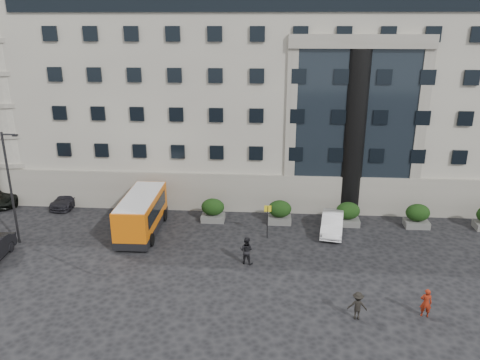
% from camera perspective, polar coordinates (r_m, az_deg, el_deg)
% --- Properties ---
extents(ground, '(120.00, 120.00, 0.00)m').
position_cam_1_polar(ground, '(30.25, -7.52, -10.82)').
color(ground, black).
rests_on(ground, ground).
extents(civic_building, '(44.00, 24.00, 18.00)m').
position_cam_1_polar(civic_building, '(48.07, 4.52, 11.70)').
color(civic_building, '#9C968A').
rests_on(civic_building, ground).
extents(entrance_column, '(1.80, 1.80, 13.00)m').
position_cam_1_polar(entrance_column, '(37.49, 13.70, 5.35)').
color(entrance_column, black).
rests_on(entrance_column, ground).
extents(apartment_far, '(13.00, 13.00, 22.00)m').
position_cam_1_polar(apartment_far, '(71.76, -23.75, 14.15)').
color(apartment_far, brown).
rests_on(apartment_far, ground).
extents(hedge_a, '(1.80, 1.26, 1.84)m').
position_cam_1_polar(hedge_a, '(37.59, -11.22, -3.36)').
color(hedge_a, '#60605D').
rests_on(hedge_a, ground).
extents(hedge_b, '(1.80, 1.26, 1.84)m').
position_cam_1_polar(hedge_b, '(36.58, -3.32, -3.65)').
color(hedge_b, '#60605D').
rests_on(hedge_b, ground).
extents(hedge_c, '(1.80, 1.26, 1.84)m').
position_cam_1_polar(hedge_c, '(36.29, 4.86, -3.87)').
color(hedge_c, '#60605D').
rests_on(hedge_c, ground).
extents(hedge_d, '(1.80, 1.26, 1.84)m').
position_cam_1_polar(hedge_d, '(36.75, 13.01, -4.02)').
color(hedge_d, '#60605D').
rests_on(hedge_d, ground).
extents(hedge_e, '(1.80, 1.26, 1.84)m').
position_cam_1_polar(hedge_e, '(37.92, 20.81, -4.08)').
color(hedge_e, '#60605D').
rests_on(hedge_e, ground).
extents(street_lamp, '(1.16, 0.18, 8.00)m').
position_cam_1_polar(street_lamp, '(35.33, -26.15, -0.49)').
color(street_lamp, '#262628').
rests_on(street_lamp, ground).
extents(bus_stop_sign, '(0.50, 0.08, 2.52)m').
position_cam_1_polar(bus_stop_sign, '(33.40, 3.39, -4.41)').
color(bus_stop_sign, '#262628').
rests_on(bus_stop_sign, ground).
extents(minibus, '(2.70, 6.89, 2.86)m').
position_cam_1_polar(minibus, '(35.10, -11.92, -3.89)').
color(minibus, '#D55E0A').
rests_on(minibus, ground).
extents(red_truck, '(3.15, 5.26, 2.65)m').
position_cam_1_polar(red_truck, '(49.85, -18.38, 2.07)').
color(red_truck, maroon).
rests_on(red_truck, ground).
extents(parked_car_c, '(2.05, 4.38, 1.24)m').
position_cam_1_polar(parked_car_c, '(42.38, -20.17, -2.07)').
color(parked_car_c, black).
rests_on(parked_car_c, ground).
extents(parked_car_d, '(3.02, 5.73, 1.54)m').
position_cam_1_polar(parked_car_d, '(45.21, -26.34, -1.42)').
color(parked_car_d, black).
rests_on(parked_car_d, ground).
extents(white_taxi, '(2.18, 4.56, 1.44)m').
position_cam_1_polar(white_taxi, '(35.35, 11.18, -5.18)').
color(white_taxi, white).
rests_on(white_taxi, ground).
extents(pedestrian_a, '(0.66, 0.49, 1.64)m').
position_cam_1_polar(pedestrian_a, '(27.24, 21.72, -13.74)').
color(pedestrian_a, maroon).
rests_on(pedestrian_a, ground).
extents(pedestrian_b, '(1.06, 0.94, 1.83)m').
position_cam_1_polar(pedestrian_b, '(30.34, 0.78, -8.58)').
color(pedestrian_b, black).
rests_on(pedestrian_b, ground).
extents(pedestrian_c, '(1.05, 0.67, 1.56)m').
position_cam_1_polar(pedestrian_c, '(26.01, 14.13, -14.63)').
color(pedestrian_c, black).
rests_on(pedestrian_c, ground).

